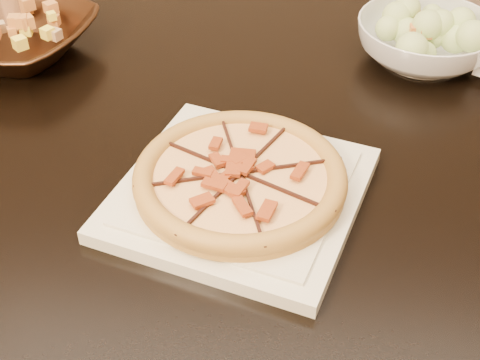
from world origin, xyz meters
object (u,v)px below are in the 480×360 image
(plate, at_px, (240,193))
(salad_bowl, at_px, (425,41))
(dining_table, at_px, (170,177))
(pizza, at_px, (240,177))
(bronze_bowl, at_px, (15,38))

(plate, xyz_separation_m, salad_bowl, (0.25, 0.34, 0.02))
(plate, bearing_deg, salad_bowl, 53.47)
(plate, bearing_deg, dining_table, 125.75)
(pizza, height_order, salad_bowl, salad_bowl)
(plate, height_order, bronze_bowl, bronze_bowl)
(plate, relative_size, pizza, 1.38)
(dining_table, xyz_separation_m, salad_bowl, (0.37, 0.18, 0.14))
(plate, relative_size, bronze_bowl, 1.43)
(plate, xyz_separation_m, bronze_bowl, (-0.37, 0.31, 0.02))
(pizza, xyz_separation_m, salad_bowl, (0.25, 0.34, -0.00))
(bronze_bowl, distance_m, salad_bowl, 0.63)
(dining_table, height_order, salad_bowl, salad_bowl)
(pizza, distance_m, bronze_bowl, 0.49)
(bronze_bowl, height_order, salad_bowl, salad_bowl)
(dining_table, relative_size, plate, 4.21)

